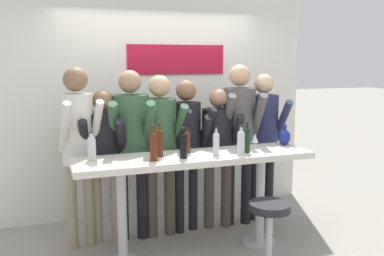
# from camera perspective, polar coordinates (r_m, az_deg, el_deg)

# --- Properties ---
(ground_plane) EXTENTS (40.00, 40.00, 0.00)m
(ground_plane) POSITION_cam_1_polar(r_m,az_deg,el_deg) (4.46, 0.39, -16.29)
(ground_plane) COLOR gray
(back_wall) EXTENTS (3.93, 0.12, 2.81)m
(back_wall) POSITION_cam_1_polar(r_m,az_deg,el_deg) (5.35, -4.54, 3.70)
(back_wall) COLOR silver
(back_wall) RESTS_ON ground_plane
(tasting_table) EXTENTS (2.33, 0.58, 1.00)m
(tasting_table) POSITION_cam_1_polar(r_m,az_deg,el_deg) (4.17, 0.40, -5.75)
(tasting_table) COLOR silver
(tasting_table) RESTS_ON ground_plane
(bar_stool) EXTENTS (0.39, 0.39, 0.65)m
(bar_stool) POSITION_cam_1_polar(r_m,az_deg,el_deg) (4.00, 10.28, -12.79)
(bar_stool) COLOR #B2B2B7
(bar_stool) RESTS_ON ground_plane
(person_far_left) EXTENTS (0.42, 0.57, 1.84)m
(person_far_left) POSITION_cam_1_polar(r_m,az_deg,el_deg) (4.39, -14.96, -0.99)
(person_far_left) COLOR gray
(person_far_left) RESTS_ON ground_plane
(person_left) EXTENTS (0.51, 0.59, 1.61)m
(person_left) POSITION_cam_1_polar(r_m,az_deg,el_deg) (4.48, -11.60, -2.97)
(person_left) COLOR gray
(person_left) RESTS_ON ground_plane
(person_center_left) EXTENTS (0.51, 0.62, 1.81)m
(person_center_left) POSITION_cam_1_polar(r_m,az_deg,el_deg) (4.50, -8.13, -1.13)
(person_center_left) COLOR black
(person_center_left) RESTS_ON ground_plane
(person_center) EXTENTS (0.42, 0.54, 1.76)m
(person_center) POSITION_cam_1_polar(r_m,az_deg,el_deg) (4.55, -4.25, -1.31)
(person_center) COLOR #473D33
(person_center) RESTS_ON ground_plane
(person_center_right) EXTENTS (0.44, 0.56, 1.70)m
(person_center_right) POSITION_cam_1_polar(r_m,az_deg,el_deg) (4.67, -0.71, -1.38)
(person_center_right) COLOR black
(person_center_right) RESTS_ON ground_plane
(person_right) EXTENTS (0.49, 0.57, 1.60)m
(person_right) POSITION_cam_1_polar(r_m,az_deg,el_deg) (4.81, 3.51, -2.07)
(person_right) COLOR #473D33
(person_right) RESTS_ON ground_plane
(person_far_right) EXTENTS (0.50, 0.62, 1.86)m
(person_far_right) POSITION_cam_1_polar(r_m,az_deg,el_deg) (4.89, 6.30, 0.20)
(person_far_right) COLOR black
(person_far_right) RESTS_ON ground_plane
(person_rightmost) EXTENTS (0.45, 0.57, 1.75)m
(person_rightmost) POSITION_cam_1_polar(r_m,az_deg,el_deg) (5.10, 9.46, -0.31)
(person_rightmost) COLOR black
(person_rightmost) RESTS_ON ground_plane
(wine_bottle_0) EXTENTS (0.08, 0.08, 0.26)m
(wine_bottle_0) POSITION_cam_1_polar(r_m,az_deg,el_deg) (4.01, -13.24, -2.44)
(wine_bottle_0) COLOR #B7BCC1
(wine_bottle_0) RESTS_ON tasting_table
(wine_bottle_1) EXTENTS (0.06, 0.06, 0.28)m
(wine_bottle_1) POSITION_cam_1_polar(r_m,az_deg,el_deg) (4.10, 3.24, -1.93)
(wine_bottle_1) COLOR #B7BCC1
(wine_bottle_1) RESTS_ON tasting_table
(wine_bottle_2) EXTENTS (0.07, 0.07, 0.33)m
(wine_bottle_2) POSITION_cam_1_polar(r_m,az_deg,el_deg) (4.05, -4.36, -1.79)
(wine_bottle_2) COLOR #4C1E0F
(wine_bottle_2) RESTS_ON tasting_table
(wine_bottle_3) EXTENTS (0.07, 0.07, 0.29)m
(wine_bottle_3) POSITION_cam_1_polar(r_m,az_deg,el_deg) (4.14, 6.54, -1.76)
(wine_bottle_3) COLOR #B7BCC1
(wine_bottle_3) RESTS_ON tasting_table
(wine_bottle_4) EXTENTS (0.07, 0.07, 0.32)m
(wine_bottle_4) POSITION_cam_1_polar(r_m,az_deg,el_deg) (3.88, -5.15, -2.25)
(wine_bottle_4) COLOR #4C1E0F
(wine_bottle_4) RESTS_ON tasting_table
(wine_bottle_5) EXTENTS (0.07, 0.07, 0.26)m
(wine_bottle_5) POSITION_cam_1_polar(r_m,az_deg,el_deg) (4.21, -0.69, -1.70)
(wine_bottle_5) COLOR #4C1E0F
(wine_bottle_5) RESTS_ON tasting_table
(wine_bottle_6) EXTENTS (0.07, 0.07, 0.31)m
(wine_bottle_6) POSITION_cam_1_polar(r_m,az_deg,el_deg) (4.24, 7.32, -1.43)
(wine_bottle_6) COLOR black
(wine_bottle_6) RESTS_ON tasting_table
(wine_bottle_7) EXTENTS (0.07, 0.07, 0.29)m
(wine_bottle_7) POSITION_cam_1_polar(r_m,az_deg,el_deg) (3.97, -1.14, -2.18)
(wine_bottle_7) COLOR black
(wine_bottle_7) RESTS_ON tasting_table
(wine_glass_0) EXTENTS (0.07, 0.07, 0.18)m
(wine_glass_0) POSITION_cam_1_polar(r_m,az_deg,el_deg) (4.33, 8.38, -1.42)
(wine_glass_0) COLOR silver
(wine_glass_0) RESTS_ON tasting_table
(decorative_vase) EXTENTS (0.13, 0.13, 0.22)m
(decorative_vase) POSITION_cam_1_polar(r_m,az_deg,el_deg) (4.70, 12.22, -1.16)
(decorative_vase) COLOR navy
(decorative_vase) RESTS_ON tasting_table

